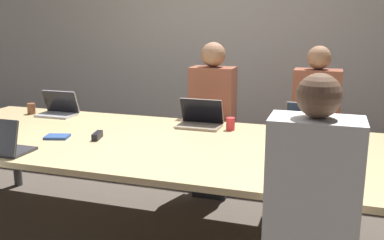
{
  "coord_description": "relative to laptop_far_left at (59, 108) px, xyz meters",
  "views": [
    {
      "loc": [
        1.16,
        -2.78,
        1.63
      ],
      "look_at": [
        0.22,
        0.1,
        0.93
      ],
      "focal_mm": 40.0,
      "sensor_mm": 36.0,
      "label": 1
    }
  ],
  "objects": [
    {
      "name": "laptop_near_left",
      "position": [
        0.35,
        -1.14,
        0.0
      ],
      "size": [
        0.35,
        0.24,
        0.24
      ],
      "rotation": [
        0.0,
        0.0,
        3.14
      ],
      "color": "#333338",
      "rests_on": "conference_table"
    },
    {
      "name": "notebook",
      "position": [
        0.47,
        -0.69,
        -0.06
      ],
      "size": [
        0.2,
        0.17,
        0.02
      ],
      "rotation": [
        0.0,
        0.0,
        0.27
      ],
      "color": "#2D4C8C",
      "rests_on": "conference_table"
    },
    {
      "name": "cup_far_center",
      "position": [
        1.64,
        -0.05,
        -0.02
      ],
      "size": [
        0.07,
        0.07,
        0.1
      ],
      "color": "red",
      "rests_on": "conference_table"
    },
    {
      "name": "curtain_wall",
      "position": [
        1.22,
        1.64,
        0.56
      ],
      "size": [
        12.0,
        0.06,
        2.8
      ],
      "color": "beige",
      "rests_on": "ground_plane"
    },
    {
      "name": "person_near_right",
      "position": [
        2.34,
        -1.46,
        -0.16
      ],
      "size": [
        0.4,
        0.24,
        1.42
      ],
      "rotation": [
        0.0,
        0.0,
        3.14
      ],
      "color": "#2D2D38",
      "rests_on": "ground_plane"
    },
    {
      "name": "conference_table",
      "position": [
        1.22,
        -0.52,
        -0.12
      ],
      "size": [
        3.96,
        1.49,
        0.78
      ],
      "color": "#D6B77F",
      "rests_on": "ground_plane"
    },
    {
      "name": "laptop_near_right",
      "position": [
        2.35,
        -1.1,
        0.0
      ],
      "size": [
        0.35,
        0.24,
        0.24
      ],
      "rotation": [
        0.0,
        0.0,
        3.14
      ],
      "color": "#B7B7BC",
      "rests_on": "conference_table"
    },
    {
      "name": "cup_far_left",
      "position": [
        -0.28,
        -0.03,
        -0.02
      ],
      "size": [
        0.07,
        0.07,
        0.1
      ],
      "color": "brown",
      "rests_on": "conference_table"
    },
    {
      "name": "laptop_far_left",
      "position": [
        0.0,
        0.0,
        0.0
      ],
      "size": [
        0.35,
        0.23,
        0.23
      ],
      "color": "#B7B7BC",
      "rests_on": "conference_table"
    },
    {
      "name": "person_far_center",
      "position": [
        1.36,
        0.42,
        -0.14
      ],
      "size": [
        0.4,
        0.24,
        1.45
      ],
      "color": "#2D2D38",
      "rests_on": "ground_plane"
    },
    {
      "name": "laptop_far_center",
      "position": [
        1.38,
        -0.01,
        0.0
      ],
      "size": [
        0.36,
        0.24,
        0.23
      ],
      "color": "gray",
      "rests_on": "conference_table"
    },
    {
      "name": "person_far_right",
      "position": [
        2.27,
        0.51,
        -0.15
      ],
      "size": [
        0.4,
        0.24,
        1.43
      ],
      "color": "#2D2D38",
      "rests_on": "ground_plane"
    },
    {
      "name": "stapler",
      "position": [
        0.76,
        -0.61,
        -0.04
      ],
      "size": [
        0.08,
        0.16,
        0.05
      ],
      "rotation": [
        0.0,
        0.0,
        0.23
      ],
      "color": "black",
      "rests_on": "conference_table"
    },
    {
      "name": "laptop_far_right",
      "position": [
        2.23,
        0.01,
        0.0
      ],
      "size": [
        0.32,
        0.24,
        0.24
      ],
      "color": "gray",
      "rests_on": "conference_table"
    },
    {
      "name": "ground_plane",
      "position": [
        1.22,
        -0.52,
        -0.84
      ],
      "size": [
        24.0,
        24.0,
        0.0
      ],
      "primitive_type": "plane",
      "color": "brown"
    }
  ]
}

